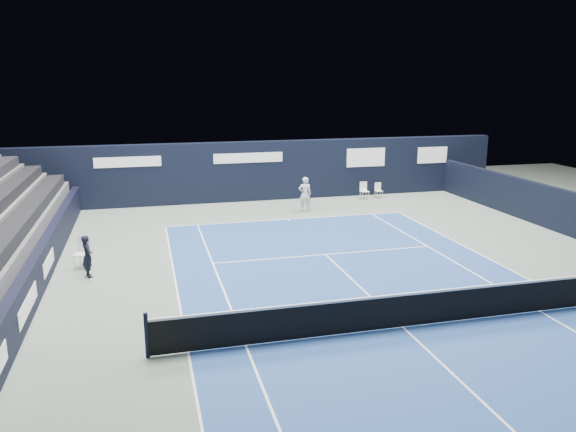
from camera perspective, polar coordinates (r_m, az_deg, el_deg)
name	(u,v)px	position (r m, az deg, el deg)	size (l,w,h in m)	color
ground	(373,299)	(16.71, 8.59, -8.34)	(48.00, 48.00, 0.00)	#596A5F
court_surface	(403,327)	(15.05, 11.60, -11.03)	(10.97, 23.77, 0.01)	navy
folding_chair_back_a	(364,187)	(30.31, 7.70, 2.89)	(0.42, 0.44, 0.91)	white
folding_chair_back_b	(378,189)	(30.76, 9.16, 2.72)	(0.37, 0.36, 0.81)	silver
line_judge_chair	(83,250)	(20.20, -20.09, -3.28)	(0.63, 0.62, 1.08)	white
line_judge	(87,256)	(19.21, -19.71, -3.86)	(0.51, 0.33, 1.39)	black
court_markings	(403,327)	(15.04, 11.60, -11.01)	(11.03, 23.83, 0.00)	white
tennis_net	(404,309)	(14.84, 11.69, -9.25)	(12.90, 0.10, 1.10)	black
back_sponsor_wall	(266,170)	(29.74, -2.23, 4.64)	(26.00, 0.63, 3.10)	black
side_barrier_left	(43,263)	(19.31, -23.64, -4.43)	(0.33, 22.00, 1.20)	black
tennis_player	(305,194)	(27.10, 1.73, 2.24)	(0.66, 0.85, 1.69)	silver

